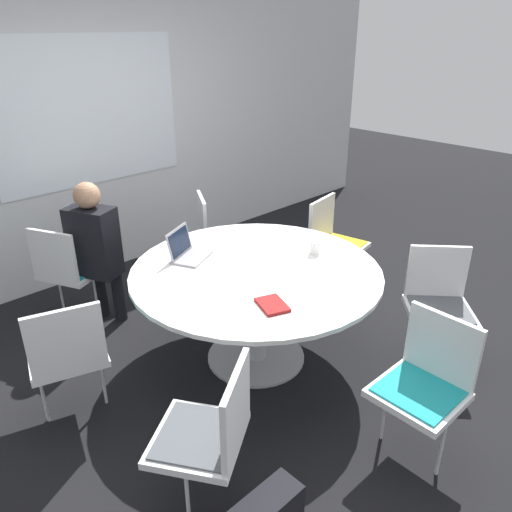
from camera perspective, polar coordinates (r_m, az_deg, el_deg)
ground_plane at (r=3.81m, az=-0.00°, el=-11.47°), size 16.00×16.00×0.00m
wall_back at (r=4.95m, az=-18.33°, el=13.15°), size 8.00×0.07×2.70m
conference_table at (r=3.49m, az=-0.00°, el=-3.45°), size 1.73×1.73×0.74m
chair_0 at (r=4.24m, az=-20.79°, el=-1.09°), size 0.57×0.58×0.86m
chair_1 at (r=3.20m, az=-20.79°, el=-10.08°), size 0.55×0.53×0.86m
chair_2 at (r=2.52m, az=-5.20°, el=-19.14°), size 0.60×0.59×0.86m
chair_3 at (r=2.94m, az=18.87°, el=-13.11°), size 0.43×0.45×0.86m
chair_4 at (r=3.74m, az=20.16°, el=-4.57°), size 0.61×0.61×0.86m
chair_5 at (r=4.55m, az=8.81°, el=2.09°), size 0.51×0.49×0.86m
chair_6 at (r=4.65m, az=-4.54°, el=2.84°), size 0.59×0.59×0.86m
person_0 at (r=4.08m, az=-17.89°, el=1.28°), size 0.35×0.42×1.21m
laptop at (r=3.61m, az=-7.96°, el=0.63°), size 0.36×0.33×0.21m
spiral_notebook at (r=2.99m, az=1.87°, el=-5.61°), size 0.22×0.25×0.02m
coffee_cup at (r=3.67m, az=6.77°, el=1.00°), size 0.08×0.08×0.10m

